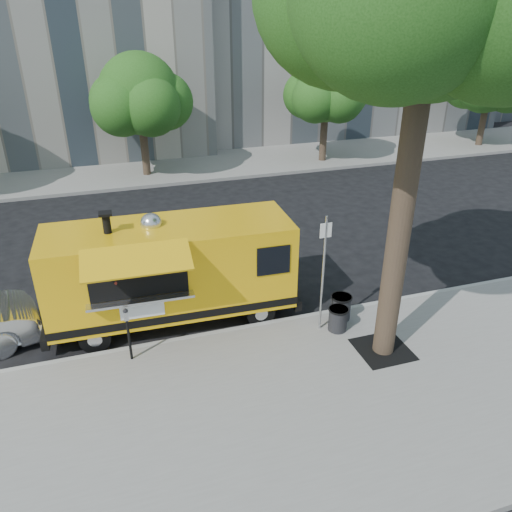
% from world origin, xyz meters
% --- Properties ---
extents(ground, '(120.00, 120.00, 0.00)m').
position_xyz_m(ground, '(0.00, 0.00, 0.00)').
color(ground, black).
rests_on(ground, ground).
extents(sidewalk, '(60.00, 6.00, 0.15)m').
position_xyz_m(sidewalk, '(0.00, -4.00, 0.07)').
color(sidewalk, gray).
rests_on(sidewalk, ground).
extents(curb, '(60.00, 0.14, 0.16)m').
position_xyz_m(curb, '(0.00, -0.93, 0.07)').
color(curb, '#999993').
rests_on(curb, ground).
extents(far_sidewalk, '(60.00, 5.00, 0.15)m').
position_xyz_m(far_sidewalk, '(0.00, 13.50, 0.07)').
color(far_sidewalk, gray).
rests_on(far_sidewalk, ground).
extents(tree_well, '(1.20, 1.20, 0.02)m').
position_xyz_m(tree_well, '(2.60, -2.80, 0.15)').
color(tree_well, black).
rests_on(tree_well, sidewalk).
extents(far_tree_b, '(3.60, 3.60, 5.50)m').
position_xyz_m(far_tree_b, '(-1.00, 12.70, 3.83)').
color(far_tree_b, '#33261C').
rests_on(far_tree_b, far_sidewalk).
extents(far_tree_c, '(3.24, 3.24, 5.21)m').
position_xyz_m(far_tree_c, '(8.00, 12.40, 3.72)').
color(far_tree_c, '#33261C').
rests_on(far_tree_c, far_sidewalk).
extents(far_tree_d, '(3.78, 3.78, 5.64)m').
position_xyz_m(far_tree_d, '(18.00, 12.60, 3.89)').
color(far_tree_d, '#33261C').
rests_on(far_tree_d, far_sidewalk).
extents(sign_post, '(0.28, 0.06, 3.00)m').
position_xyz_m(sign_post, '(1.55, -1.55, 1.85)').
color(sign_post, silver).
rests_on(sign_post, sidewalk).
extents(parking_meter, '(0.11, 0.11, 1.33)m').
position_xyz_m(parking_meter, '(-3.00, -1.35, 0.98)').
color(parking_meter, black).
rests_on(parking_meter, sidewalk).
extents(food_truck, '(6.37, 3.01, 3.10)m').
position_xyz_m(food_truck, '(-1.79, 0.17, 1.46)').
color(food_truck, '#F8B60C').
rests_on(food_truck, ground).
extents(trash_bin_left, '(0.50, 0.50, 0.60)m').
position_xyz_m(trash_bin_left, '(1.95, -1.73, 0.47)').
color(trash_bin_left, black).
rests_on(trash_bin_left, sidewalk).
extents(trash_bin_right, '(0.54, 0.54, 0.65)m').
position_xyz_m(trash_bin_right, '(2.24, -1.30, 0.49)').
color(trash_bin_right, black).
rests_on(trash_bin_right, sidewalk).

